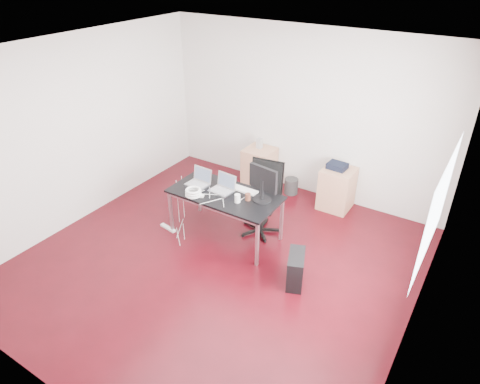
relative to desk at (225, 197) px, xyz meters
The scene contains 18 objects.
room_shell 0.97m from the desk, 61.65° to the right, with size 5.00×5.00×5.00m.
desk is the anchor object (origin of this frame).
office_chair 0.59m from the desk, 50.76° to the left, with size 0.54×0.56×1.08m.
filing_cabinet_left 1.73m from the desk, 103.06° to the left, with size 0.50×0.50×0.70m, color #B57A5A.
filing_cabinet_right 2.01m from the desk, 56.71° to the left, with size 0.50×0.50×0.70m, color #B57A5A.
pc_tower 1.47m from the desk, 15.90° to the right, with size 0.20×0.45×0.44m, color black.
wastebasket 1.78m from the desk, 81.26° to the left, with size 0.24×0.24×0.28m, color black.
power_strip 1.13m from the desk, 157.87° to the right, with size 0.30×0.06×0.04m, color white.
laptop_left 0.50m from the desk, behind, with size 0.34×0.27×0.23m.
laptop_right 0.15m from the desk, 138.50° to the left, with size 0.35×0.28×0.23m.
monitor 0.65m from the desk, 14.02° to the left, with size 0.45×0.26×0.51m.
keyboard 0.29m from the desk, 51.77° to the left, with size 0.44×0.14×0.02m, color white.
cup_white 0.32m from the desk, 19.93° to the right, with size 0.08×0.08×0.12m, color white.
cup_brown 0.39m from the desk, ahead, with size 0.08×0.08×0.10m, color brown.
cable_coil 0.46m from the desk, 140.11° to the right, with size 0.24×0.24×0.11m.
power_adapter 0.35m from the desk, 132.55° to the right, with size 0.07×0.07×0.03m, color white.
speaker 1.75m from the desk, 103.82° to the left, with size 0.09×0.08×0.18m, color #9E9E9E.
navy_garment 1.97m from the desk, 58.11° to the left, with size 0.30×0.24×0.09m, color black.
Camera 1 is at (2.75, -3.78, 3.81)m, focal length 32.00 mm.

